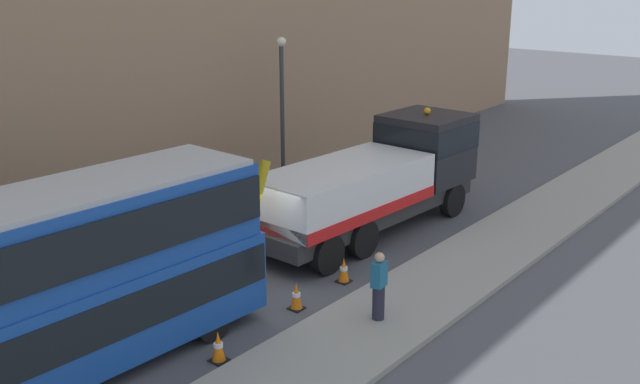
{
  "coord_description": "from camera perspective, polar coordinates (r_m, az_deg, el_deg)",
  "views": [
    {
      "loc": [
        -12.87,
        -13.07,
        8.31
      ],
      "look_at": [
        2.95,
        -0.35,
        2.0
      ],
      "focal_mm": 41.11,
      "sensor_mm": 36.0,
      "label": 1
    }
  ],
  "objects": [
    {
      "name": "pedestrian_bystander",
      "position": [
        17.61,
        4.6,
        -7.37
      ],
      "size": [
        0.43,
        0.33,
        1.71
      ],
      "rotation": [
        0.0,
        0.0,
        1.69
      ],
      "color": "#232333",
      "rests_on": "near_kerb"
    },
    {
      "name": "traffic_cone_near_bus",
      "position": [
        16.45,
        -7.92,
        -11.88
      ],
      "size": [
        0.36,
        0.36,
        0.72
      ],
      "color": "orange",
      "rests_on": "ground_plane"
    },
    {
      "name": "double_decker_bus",
      "position": [
        15.5,
        -22.46,
        -7.22
      ],
      "size": [
        11.13,
        3.03,
        4.06
      ],
      "rotation": [
        0.0,
        0.0,
        -0.04
      ],
      "color": "#19479E",
      "rests_on": "ground_plane"
    },
    {
      "name": "recovery_tow_truck",
      "position": [
        23.59,
        4.54,
        1.09
      ],
      "size": [
        10.19,
        3.03,
        3.67
      ],
      "rotation": [
        0.0,
        0.0,
        -0.04
      ],
      "color": "#2D2D2D",
      "rests_on": "ground_plane"
    },
    {
      "name": "ground_plane",
      "position": [
        20.14,
        -6.11,
        -7.21
      ],
      "size": [
        120.0,
        120.0,
        0.0
      ],
      "primitive_type": "plane",
      "color": "#4C4C51"
    },
    {
      "name": "traffic_cone_midway",
      "position": [
        18.57,
        -1.86,
        -8.15
      ],
      "size": [
        0.36,
        0.36,
        0.72
      ],
      "color": "orange",
      "rests_on": "ground_plane"
    },
    {
      "name": "street_lamp",
      "position": [
        27.33,
        -2.97,
        7.05
      ],
      "size": [
        0.36,
        0.36,
        5.83
      ],
      "color": "#38383D",
      "rests_on": "ground_plane"
    },
    {
      "name": "near_kerb",
      "position": [
        17.67,
        3.79,
        -10.56
      ],
      "size": [
        60.0,
        2.8,
        0.15
      ],
      "primitive_type": "cube",
      "color": "gray",
      "rests_on": "ground_plane"
    },
    {
      "name": "traffic_cone_near_truck",
      "position": [
        20.08,
        1.86,
        -6.12
      ],
      "size": [
        0.36,
        0.36,
        0.72
      ],
      "color": "orange",
      "rests_on": "ground_plane"
    }
  ]
}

